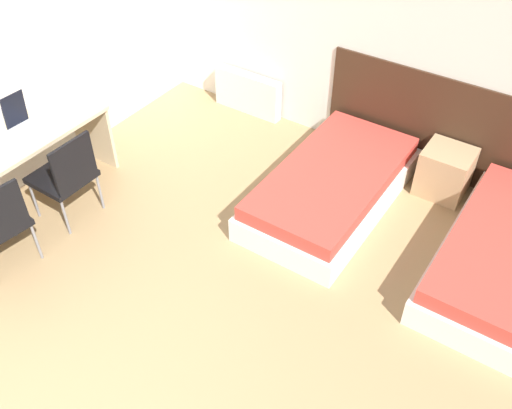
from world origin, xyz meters
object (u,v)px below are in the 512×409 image
at_px(chair_near_laptop, 66,174).
at_px(laptop, 24,123).
at_px(bed_near_window, 332,187).
at_px(nightstand, 445,172).
at_px(bed_near_door, 508,258).

bearing_deg(chair_near_laptop, laptop, 174.04).
xyz_separation_m(bed_near_window, nightstand, (0.80, 0.74, 0.05)).
bearing_deg(nightstand, bed_near_window, -137.33).
relative_size(chair_near_laptop, laptop, 2.66).
bearing_deg(bed_near_door, laptop, -160.53).
bearing_deg(laptop, chair_near_laptop, -4.79).
height_order(nightstand, chair_near_laptop, chair_near_laptop).
height_order(bed_near_window, bed_near_door, same).
distance_m(nightstand, laptop, 3.83).
distance_m(bed_near_window, bed_near_door, 1.60).
bearing_deg(bed_near_window, laptop, -149.22).
bearing_deg(nightstand, chair_near_laptop, -140.58).
bearing_deg(bed_near_window, nightstand, 42.67).
bearing_deg(bed_near_door, bed_near_window, 180.00).
height_order(bed_near_window, chair_near_laptop, chair_near_laptop).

